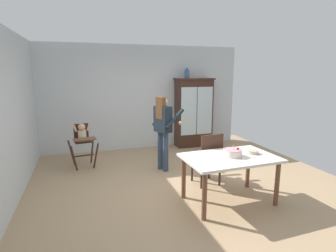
# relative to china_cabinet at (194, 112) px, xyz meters

# --- Properties ---
(ground_plane) EXTENTS (6.24, 6.24, 0.00)m
(ground_plane) POSITION_rel_china_cabinet_xyz_m (-1.33, -2.37, -0.93)
(ground_plane) COLOR tan
(wall_back) EXTENTS (5.32, 0.06, 2.70)m
(wall_back) POSITION_rel_china_cabinet_xyz_m (-1.33, 0.26, 0.42)
(wall_back) COLOR silver
(wall_back) RESTS_ON ground_plane
(wall_left) EXTENTS (0.06, 5.32, 2.70)m
(wall_left) POSITION_rel_china_cabinet_xyz_m (-3.96, -2.37, 0.42)
(wall_left) COLOR silver
(wall_left) RESTS_ON ground_plane
(china_cabinet) EXTENTS (1.03, 0.48, 1.85)m
(china_cabinet) POSITION_rel_china_cabinet_xyz_m (0.00, 0.00, 0.00)
(china_cabinet) COLOR #382116
(china_cabinet) RESTS_ON ground_plane
(ceramic_vase) EXTENTS (0.13, 0.13, 0.27)m
(ceramic_vase) POSITION_rel_china_cabinet_xyz_m (-0.21, 0.00, 1.04)
(ceramic_vase) COLOR #3D567F
(ceramic_vase) RESTS_ON china_cabinet
(high_chair_with_toddler) EXTENTS (0.65, 0.74, 0.95)m
(high_chair_with_toddler) POSITION_rel_china_cabinet_xyz_m (-2.93, -0.87, -0.28)
(high_chair_with_toddler) COLOR #382116
(high_chair_with_toddler) RESTS_ON ground_plane
(adult_person) EXTENTS (0.64, 0.63, 1.53)m
(adult_person) POSITION_rel_china_cabinet_xyz_m (-1.35, -1.57, 0.04)
(adult_person) COLOR #33425B
(adult_person) RESTS_ON ground_plane
(dining_table) EXTENTS (1.44, 0.95, 0.74)m
(dining_table) POSITION_rel_china_cabinet_xyz_m (-0.78, -3.23, -0.29)
(dining_table) COLOR silver
(dining_table) RESTS_ON ground_plane
(birthday_cake) EXTENTS (0.28, 0.28, 0.19)m
(birthday_cake) POSITION_rel_china_cabinet_xyz_m (-0.73, -3.23, -0.14)
(birthday_cake) COLOR beige
(birthday_cake) RESTS_ON dining_table
(serving_bowl) EXTENTS (0.18, 0.18, 0.05)m
(serving_bowl) POSITION_rel_china_cabinet_xyz_m (-0.35, -3.20, -0.17)
(serving_bowl) COLOR #C6AD93
(serving_bowl) RESTS_ON dining_table
(dining_chair_far_side) EXTENTS (0.47, 0.47, 0.96)m
(dining_chair_far_side) POSITION_rel_china_cabinet_xyz_m (-0.80, -2.57, -0.38)
(dining_chair_far_side) COLOR #382116
(dining_chair_far_side) RESTS_ON ground_plane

